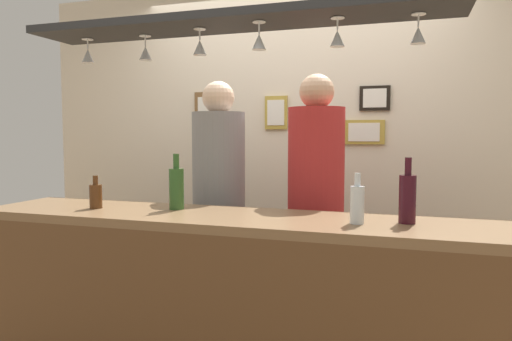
{
  "coord_description": "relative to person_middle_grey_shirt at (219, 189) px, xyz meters",
  "views": [
    {
      "loc": [
        0.86,
        -2.52,
        1.42
      ],
      "look_at": [
        0.0,
        0.1,
        1.2
      ],
      "focal_mm": 32.98,
      "sensor_mm": 36.0,
      "label": 1
    }
  ],
  "objects": [
    {
      "name": "bar_counter",
      "position": [
        0.31,
        -0.78,
        -0.38
      ],
      "size": [
        2.7,
        0.55,
        1.01
      ],
      "color": "brown",
      "rests_on": "ground_plane"
    },
    {
      "name": "hanging_wineglass_left",
      "position": [
        -0.22,
        -0.51,
        0.8
      ],
      "size": [
        0.07,
        0.07,
        0.13
      ],
      "color": "silver",
      "rests_on": "overhead_glass_rack"
    },
    {
      "name": "picture_frame_crest",
      "position": [
        0.16,
        0.78,
        0.53
      ],
      "size": [
        0.18,
        0.02,
        0.26
      ],
      "color": "#B29338",
      "rests_on": "back_wall"
    },
    {
      "name": "person_right_red_shirt",
      "position": [
        0.63,
        0.0,
        0.01
      ],
      "size": [
        0.34,
        0.34,
        1.78
      ],
      "color": "#2D334C",
      "rests_on": "ground_plane"
    },
    {
      "name": "picture_frame_caricature",
      "position": [
        -0.4,
        0.78,
        0.53
      ],
      "size": [
        0.26,
        0.02,
        0.34
      ],
      "color": "brown",
      "rests_on": "back_wall"
    },
    {
      "name": "hanging_wineglass_far_left",
      "position": [
        -0.58,
        -0.53,
        0.8
      ],
      "size": [
        0.07,
        0.07,
        0.13
      ],
      "color": "silver",
      "rests_on": "overhead_glass_rack"
    },
    {
      "name": "overhead_glass_rack",
      "position": [
        0.31,
        -0.58,
        0.91
      ],
      "size": [
        2.2,
        0.36,
        0.04
      ],
      "primitive_type": "cube",
      "color": "black"
    },
    {
      "name": "hanging_wineglass_center_right",
      "position": [
        0.84,
        -0.58,
        0.8
      ],
      "size": [
        0.07,
        0.07,
        0.13
      ],
      "color": "silver",
      "rests_on": "overhead_glass_rack"
    },
    {
      "name": "hanging_wineglass_center_left",
      "position": [
        0.14,
        -0.57,
        0.8
      ],
      "size": [
        0.07,
        0.07,
        0.13
      ],
      "color": "silver",
      "rests_on": "overhead_glass_rack"
    },
    {
      "name": "picture_frame_upper_small",
      "position": [
        0.92,
        0.78,
        0.62
      ],
      "size": [
        0.22,
        0.02,
        0.18
      ],
      "color": "black",
      "rests_on": "back_wall"
    },
    {
      "name": "bottle_wine_dark_red",
      "position": [
        1.16,
        -0.58,
        0.07
      ],
      "size": [
        0.08,
        0.08,
        0.3
      ],
      "color": "#380F19",
      "rests_on": "bar_counter"
    },
    {
      "name": "bottle_champagne_green",
      "position": [
        -0.02,
        -0.54,
        0.07
      ],
      "size": [
        0.08,
        0.08,
        0.3
      ],
      "color": "#2D5623",
      "rests_on": "bar_counter"
    },
    {
      "name": "back_wall",
      "position": [
        0.31,
        0.82,
        0.24
      ],
      "size": [
        4.4,
        0.06,
        2.6
      ],
      "primitive_type": "cube",
      "color": "beige",
      "rests_on": "ground_plane"
    },
    {
      "name": "bottle_beer_brown_stubby",
      "position": [
        -0.46,
        -0.65,
        0.02
      ],
      "size": [
        0.07,
        0.07,
        0.18
      ],
      "color": "#512D14",
      "rests_on": "bar_counter"
    },
    {
      "name": "bottle_soda_clear",
      "position": [
        0.95,
        -0.66,
        0.04
      ],
      "size": [
        0.06,
        0.06,
        0.23
      ],
      "color": "silver",
      "rests_on": "bar_counter"
    },
    {
      "name": "hanging_wineglass_right",
      "position": [
        1.19,
        -0.54,
        0.8
      ],
      "size": [
        0.07,
        0.07,
        0.13
      ],
      "color": "silver",
      "rests_on": "overhead_glass_rack"
    },
    {
      "name": "picture_frame_lower_pair",
      "position": [
        0.84,
        0.78,
        0.37
      ],
      "size": [
        0.3,
        0.02,
        0.18
      ],
      "color": "#B29338",
      "rests_on": "back_wall"
    },
    {
      "name": "hanging_wineglass_center",
      "position": [
        0.47,
        -0.62,
        0.8
      ],
      "size": [
        0.07,
        0.07,
        0.13
      ],
      "color": "silver",
      "rests_on": "overhead_glass_rack"
    },
    {
      "name": "person_middle_grey_shirt",
      "position": [
        0.0,
        0.0,
        0.0
      ],
      "size": [
        0.34,
        0.34,
        1.76
      ],
      "color": "#2D334C",
      "rests_on": "ground_plane"
    }
  ]
}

